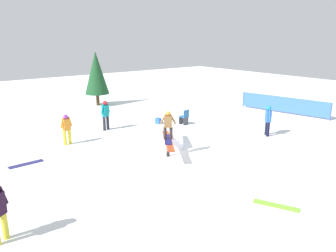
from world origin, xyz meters
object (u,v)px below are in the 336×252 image
pine_tree_near (96,73)px  bystander_blue (268,119)px  loose_snowboard_white (104,151)px  loose_snowboard_lime (276,206)px  bystander_orange (67,128)px  loose_snowboard_navy (26,164)px  main_rider_on_rail (168,126)px  folding_chair (184,117)px  backpack_on_snow (158,121)px  rail_feature (168,142)px  bystander_teal (106,114)px

pine_tree_near → bystander_blue: bearing=15.8°
loose_snowboard_white → loose_snowboard_lime: bearing=19.7°
bystander_blue → bystander_orange: 9.95m
loose_snowboard_white → pine_tree_near: pine_tree_near is taller
bystander_blue → loose_snowboard_navy: 11.51m
main_rider_on_rail → loose_snowboard_white: size_ratio=0.98×
loose_snowboard_white → pine_tree_near: size_ratio=0.33×
pine_tree_near → folding_chair: bearing=10.7°
bystander_orange → backpack_on_snow: bystander_orange is taller
rail_feature → bystander_blue: 5.92m
loose_snowboard_lime → backpack_on_snow: backpack_on_snow is taller
bystander_teal → pine_tree_near: (-6.23, 2.57, 1.48)m
loose_snowboard_lime → main_rider_on_rail: bearing=-24.8°
bystander_blue → loose_snowboard_navy: bearing=-69.1°
bystander_orange → loose_snowboard_white: 2.23m
main_rider_on_rail → bystander_blue: bearing=119.7°
loose_snowboard_navy → pine_tree_near: pine_tree_near is taller
loose_snowboard_navy → loose_snowboard_lime: 9.57m
bystander_teal → loose_snowboard_lime: (10.64, 0.17, -0.89)m
rail_feature → folding_chair: size_ratio=2.73×
bystander_blue → rail_feature: bearing=-58.6°
folding_chair → pine_tree_near: (-8.01, -1.52, 1.97)m
main_rider_on_rail → bystander_orange: bearing=-109.1°
loose_snowboard_lime → folding_chair: bearing=-48.6°
rail_feature → bystander_orange: bearing=-113.9°
loose_snowboard_white → loose_snowboard_lime: (7.65, 1.86, 0.00)m
loose_snowboard_lime → backpack_on_snow: size_ratio=3.99×
folding_chair → rail_feature: bearing=34.6°
rail_feature → pine_tree_near: pine_tree_near is taller
rail_feature → loose_snowboard_lime: 5.39m
folding_chair → backpack_on_snow: size_ratio=2.59×
main_rider_on_rail → loose_snowboard_navy: (-2.77, -5.06, -1.33)m
main_rider_on_rail → pine_tree_near: size_ratio=0.32×
rail_feature → main_rider_on_rail: (0.00, 0.00, 0.70)m
loose_snowboard_navy → loose_snowboard_white: (0.48, 3.19, 0.00)m
bystander_blue → backpack_on_snow: bearing=-111.4°
loose_snowboard_navy → backpack_on_snow: bearing=-169.6°
loose_snowboard_white → loose_snowboard_navy: bearing=-92.5°
main_rider_on_rail → rail_feature: bearing=0.0°
loose_snowboard_lime → pine_tree_near: pine_tree_near is taller
rail_feature → loose_snowboard_white: rail_feature is taller
loose_snowboard_navy → main_rider_on_rail: bearing=148.9°
bystander_teal → loose_snowboard_white: 3.55m
loose_snowboard_white → rail_feature: bearing=45.2°
loose_snowboard_navy → pine_tree_near: size_ratio=0.34×
rail_feature → backpack_on_snow: 5.38m
main_rider_on_rail → backpack_on_snow: main_rider_on_rail is taller
main_rider_on_rail → pine_tree_near: (-11.51, 2.39, 1.04)m
rail_feature → pine_tree_near: bearing=-159.5°
bystander_teal → loose_snowboard_lime: 10.68m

